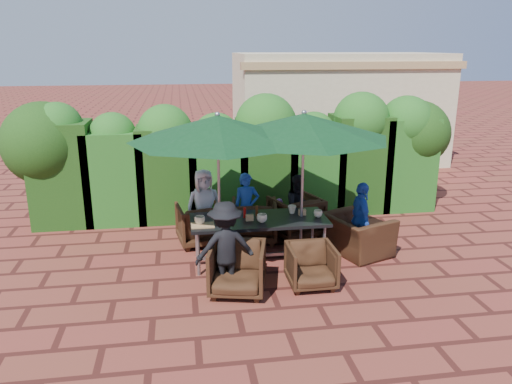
{
  "coord_description": "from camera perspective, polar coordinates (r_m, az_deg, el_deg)",
  "views": [
    {
      "loc": [
        -1.22,
        -7.55,
        3.39
      ],
      "look_at": [
        0.01,
        0.4,
        1.04
      ],
      "focal_mm": 35.0,
      "sensor_mm": 36.0,
      "label": 1
    }
  ],
  "objects": [
    {
      "name": "ketchup_bottle",
      "position": [
        7.98,
        -1.3,
        -2.36
      ],
      "size": [
        0.04,
        0.04,
        0.17
      ],
      "primitive_type": "cylinder",
      "color": "#B20C0A",
      "rests_on": "dining_table"
    },
    {
      "name": "cup_b",
      "position": [
        7.93,
        -4.27,
        -2.68
      ],
      "size": [
        0.14,
        0.14,
        0.13
      ],
      "primitive_type": "imported",
      "color": "beige",
      "rests_on": "dining_table"
    },
    {
      "name": "serving_tray",
      "position": [
        7.69,
        -6.11,
        -3.81
      ],
      "size": [
        0.35,
        0.25,
        0.02
      ],
      "primitive_type": "cube",
      "color": "#AD8353",
      "rests_on": "dining_table"
    },
    {
      "name": "cup_e",
      "position": [
        8.08,
        7.1,
        -2.47
      ],
      "size": [
        0.14,
        0.14,
        0.11
      ],
      "primitive_type": "imported",
      "color": "beige",
      "rests_on": "dining_table"
    },
    {
      "name": "cup_a",
      "position": [
        7.74,
        -6.44,
        -3.22
      ],
      "size": [
        0.16,
        0.16,
        0.13
      ],
      "primitive_type": "imported",
      "color": "beige",
      "rests_on": "dining_table"
    },
    {
      "name": "chair_near_left",
      "position": [
        7.13,
        -2.15,
        -8.53
      ],
      "size": [
        0.91,
        0.87,
        0.79
      ],
      "primitive_type": "imported",
      "rotation": [
        0.0,
        0.0,
        -0.23
      ],
      "color": "black",
      "rests_on": "ground"
    },
    {
      "name": "umbrella_right",
      "position": [
        7.75,
        5.48,
        7.51
      ],
      "size": [
        2.69,
        2.69,
        2.46
      ],
      "color": "gray",
      "rests_on": "ground"
    },
    {
      "name": "adult_far_left",
      "position": [
        8.88,
        -5.95,
        -1.63
      ],
      "size": [
        0.71,
        0.49,
        1.34
      ],
      "primitive_type": "imported",
      "rotation": [
        0.0,
        0.0,
        0.16
      ],
      "color": "silver",
      "rests_on": "ground"
    },
    {
      "name": "hedge_wall",
      "position": [
        10.15,
        -1.9,
        4.64
      ],
      "size": [
        9.1,
        1.6,
        2.51
      ],
      "color": "black",
      "rests_on": "ground"
    },
    {
      "name": "sauce_bottle",
      "position": [
        8.06,
        0.08,
        -2.16
      ],
      "size": [
        0.04,
        0.04,
        0.17
      ],
      "primitive_type": "cylinder",
      "color": "#4C230C",
      "rests_on": "dining_table"
    },
    {
      "name": "adult_end_right",
      "position": [
        8.49,
        11.89,
        -3.05
      ],
      "size": [
        0.41,
        0.76,
        1.26
      ],
      "primitive_type": "imported",
      "rotation": [
        0.0,
        0.0,
        1.52
      ],
      "color": "#214EB5",
      "rests_on": "ground"
    },
    {
      "name": "chair_end_right",
      "position": [
        8.58,
        11.55,
        -4.1
      ],
      "size": [
        0.98,
        1.19,
        0.89
      ],
      "primitive_type": "imported",
      "rotation": [
        0.0,
        0.0,
        1.93
      ],
      "color": "black",
      "rests_on": "ground"
    },
    {
      "name": "dining_table",
      "position": [
        7.99,
        0.33,
        -3.56
      ],
      "size": [
        2.18,
        0.9,
        0.75
      ],
      "color": "black",
      "rests_on": "ground"
    },
    {
      "name": "ground",
      "position": [
        8.36,
        0.38,
        -7.6
      ],
      "size": [
        80.0,
        80.0,
        0.0
      ],
      "primitive_type": "plane",
      "color": "maroon",
      "rests_on": "ground"
    },
    {
      "name": "cup_d",
      "position": [
        8.21,
        4.14,
        -1.99
      ],
      "size": [
        0.14,
        0.14,
        0.13
      ],
      "primitive_type": "imported",
      "color": "beige",
      "rests_on": "dining_table"
    },
    {
      "name": "number_block_right",
      "position": [
        8.14,
        5.3,
        -2.31
      ],
      "size": [
        0.12,
        0.06,
        0.1
      ],
      "primitive_type": "cube",
      "color": "tan",
      "rests_on": "dining_table"
    },
    {
      "name": "cup_c",
      "position": [
        7.78,
        0.69,
        -3.01
      ],
      "size": [
        0.16,
        0.16,
        0.13
      ],
      "primitive_type": "imported",
      "color": "beige",
      "rests_on": "dining_table"
    },
    {
      "name": "chair_far_right",
      "position": [
        9.19,
        4.58,
        -2.6
      ],
      "size": [
        1.02,
        0.99,
        0.84
      ],
      "primitive_type": "imported",
      "rotation": [
        0.0,
        0.0,
        3.47
      ],
      "color": "black",
      "rests_on": "ground"
    },
    {
      "name": "pedestrian_c",
      "position": [
        13.15,
        13.49,
        4.6
      ],
      "size": [
        1.14,
        0.75,
        1.64
      ],
      "primitive_type": "imported",
      "rotation": [
        0.0,
        0.0,
        2.87
      ],
      "color": "gray",
      "rests_on": "ground"
    },
    {
      "name": "pedestrian_b",
      "position": [
        12.78,
        7.47,
        4.34
      ],
      "size": [
        0.83,
        0.63,
        1.53
      ],
      "primitive_type": "imported",
      "rotation": [
        0.0,
        0.0,
        3.41
      ],
      "color": "#EE547B",
      "rests_on": "ground"
    },
    {
      "name": "adult_near_left",
      "position": [
        7.09,
        -3.5,
        -6.3
      ],
      "size": [
        0.89,
        0.47,
        1.34
      ],
      "primitive_type": "imported",
      "rotation": [
        0.0,
        0.0,
        3.24
      ],
      "color": "black",
      "rests_on": "ground"
    },
    {
      "name": "child_right",
      "position": [
        9.14,
        2.7,
        -3.01
      ],
      "size": [
        0.31,
        0.27,
        0.74
      ],
      "primitive_type": "imported",
      "rotation": [
        0.0,
        0.0,
        -0.22
      ],
      "color": "#964FAB",
      "rests_on": "ground"
    },
    {
      "name": "pedestrian_a",
      "position": [
        12.22,
        3.68,
        4.0
      ],
      "size": [
        1.56,
        1.05,
        1.58
      ],
      "primitive_type": "imported",
      "rotation": [
        0.0,
        0.0,
        2.75
      ],
      "color": "green",
      "rests_on": "ground"
    },
    {
      "name": "chair_near_right",
      "position": [
        7.38,
        6.35,
        -8.17
      ],
      "size": [
        0.67,
        0.63,
        0.69
      ],
      "primitive_type": "imported",
      "rotation": [
        0.0,
        0.0,
        0.0
      ],
      "color": "black",
      "rests_on": "ground"
    },
    {
      "name": "adult_far_right",
      "position": [
        9.02,
        4.92,
        -1.75
      ],
      "size": [
        0.67,
        0.55,
        1.2
      ],
      "primitive_type": "imported",
      "rotation": [
        0.0,
        0.0,
        0.39
      ],
      "color": "black",
      "rests_on": "ground"
    },
    {
      "name": "child_left",
      "position": [
        8.93,
        -3.62,
        -3.47
      ],
      "size": [
        0.3,
        0.25,
        0.75
      ],
      "primitive_type": "imported",
      "rotation": [
        0.0,
        0.0,
        0.14
      ],
      "color": "#EE547B",
      "rests_on": "ground"
    },
    {
      "name": "chair_far_left",
      "position": [
        8.9,
        -6.36,
        -3.4
      ],
      "size": [
        0.89,
        0.84,
        0.81
      ],
      "primitive_type": "imported",
      "rotation": [
        0.0,
        0.0,
        3.3
      ],
      "color": "black",
      "rests_on": "ground"
    },
    {
      "name": "number_block_left",
      "position": [
        7.85,
        -0.73,
        -2.95
      ],
      "size": [
        0.12,
        0.06,
        0.1
      ],
      "primitive_type": "cube",
      "color": "tan",
      "rests_on": "dining_table"
    },
    {
      "name": "building",
      "position": [
        15.39,
        9.28,
        9.47
      ],
      "size": [
        6.2,
        3.08,
        3.2
      ],
      "color": "beige",
      "rests_on": "ground"
    },
    {
      "name": "umbrella_left",
      "position": [
        7.52,
        -4.41,
        7.27
      ],
      "size": [
        2.71,
        2.71,
        2.46
      ],
      "color": "gray",
      "rests_on": "ground"
    },
    {
      "name": "adult_far_mid",
      "position": [
        8.9,
        -1.09,
        -1.79
      ],
      "size": [
        0.46,
        0.37,
        1.25
      ],
      "primitive_type": "imported",
      "rotation": [
        0.0,
        0.0,
        0.02
      ],
      "color": "#214EB5",
      "rests_on": "ground"
    },
    {
      "name": "chair_far_mid",
      "position": [
        8.97,
        -0.21,
        -3.09
      ],
      "size": [
        0.9,
        0.85,
        0.82
      ],
      "primitive_type": "imported",
      "rotation": [
        0.0,
        0.0,
        3.0
      ],
      "color": "black",
      "rests_on": "ground"
    }
  ]
}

